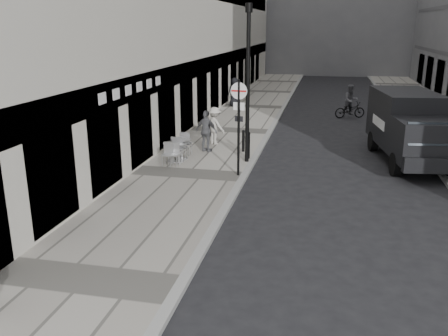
{
  "coord_description": "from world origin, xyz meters",
  "views": [
    {
      "loc": [
        2.71,
        -5.37,
        5.22
      ],
      "look_at": [
        0.02,
        7.08,
        1.4
      ],
      "focal_mm": 38.0,
      "sensor_mm": 36.0,
      "label": 1
    }
  ],
  "objects_px": {
    "sign_post": "(239,115)",
    "panel_van": "(409,124)",
    "lamppost": "(248,77)",
    "cyclist": "(350,105)"
  },
  "relations": [
    {
      "from": "sign_post",
      "to": "panel_van",
      "type": "relative_size",
      "value": 0.56
    },
    {
      "from": "panel_van",
      "to": "cyclist",
      "type": "distance_m",
      "value": 9.44
    },
    {
      "from": "lamppost",
      "to": "cyclist",
      "type": "relative_size",
      "value": 3.01
    },
    {
      "from": "lamppost",
      "to": "cyclist",
      "type": "distance_m",
      "value": 12.11
    },
    {
      "from": "sign_post",
      "to": "panel_van",
      "type": "xyz_separation_m",
      "value": [
        6.17,
        3.6,
        -0.76
      ]
    },
    {
      "from": "cyclist",
      "to": "lamppost",
      "type": "bearing_deg",
      "value": -132.1
    },
    {
      "from": "sign_post",
      "to": "panel_van",
      "type": "height_order",
      "value": "sign_post"
    },
    {
      "from": "sign_post",
      "to": "panel_van",
      "type": "distance_m",
      "value": 7.19
    },
    {
      "from": "cyclist",
      "to": "sign_post",
      "type": "bearing_deg",
      "value": -129.26
    },
    {
      "from": "sign_post",
      "to": "lamppost",
      "type": "xyz_separation_m",
      "value": [
        0.0,
        1.83,
        1.11
      ]
    }
  ]
}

